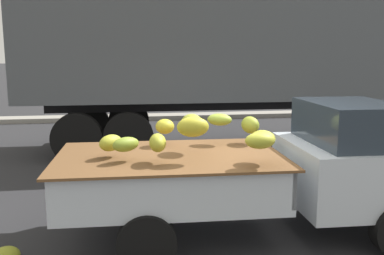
% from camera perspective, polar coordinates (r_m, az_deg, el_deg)
% --- Properties ---
extents(ground, '(220.00, 220.00, 0.00)m').
position_cam_1_polar(ground, '(5.85, 3.99, -13.40)').
color(ground, '#28282B').
extents(curb_strip, '(80.00, 0.80, 0.16)m').
position_cam_1_polar(curb_strip, '(15.37, -4.15, 1.44)').
color(curb_strip, gray).
rests_on(curb_strip, ground).
extents(pickup_truck, '(4.90, 1.91, 1.70)m').
position_cam_1_polar(pickup_truck, '(5.74, 16.67, -4.93)').
color(pickup_truck, silver).
rests_on(pickup_truck, ground).
extents(semi_trailer, '(12.02, 2.72, 3.95)m').
position_cam_1_polar(semi_trailer, '(10.87, 10.56, 10.89)').
color(semi_trailer, '#4C5156').
rests_on(semi_trailer, ground).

